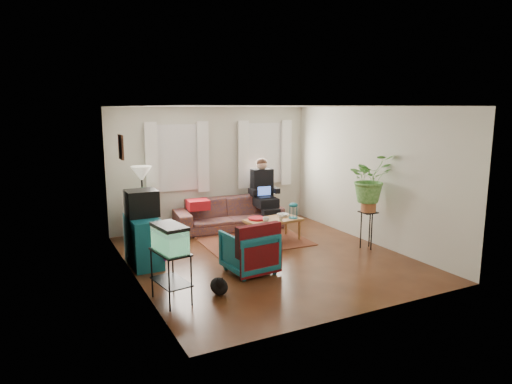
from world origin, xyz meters
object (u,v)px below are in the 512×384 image
dresser (143,241)px  coffee_table (273,230)px  plant_stand (367,230)px  armchair (249,249)px  sofa (228,209)px  aquarium_stand (171,276)px  side_table (144,221)px

dresser → coffee_table: bearing=4.4°
dresser → plant_stand: size_ratio=1.29×
armchair → dresser: bearing=-42.7°
sofa → armchair: 2.65m
sofa → armchair: (-0.73, -2.54, -0.07)m
aquarium_stand → armchair: bearing=11.9°
armchair → plant_stand: armchair is taller
side_table → armchair: 2.75m
plant_stand → dresser: bearing=166.3°
sofa → coffee_table: (0.43, -1.22, -0.22)m
side_table → armchair: bearing=-66.8°
armchair → sofa: bearing=-111.4°
aquarium_stand → coffee_table: bearing=26.8°
aquarium_stand → side_table: bearing=74.6°
dresser → aquarium_stand: (-0.01, -1.63, -0.06)m
dresser → aquarium_stand: 1.63m
armchair → coffee_table: size_ratio=0.70×
side_table → coffee_table: bearing=-28.2°
sofa → dresser: (-2.15, -1.46, -0.04)m
aquarium_stand → coffee_table: aquarium_stand is taller
dresser → plant_stand: dresser is taller
sofa → dresser: bearing=-140.3°
aquarium_stand → armchair: (1.43, 0.54, 0.02)m
sofa → coffee_table: size_ratio=2.13×
coffee_table → side_table: bearing=145.7°
coffee_table → aquarium_stand: bearing=-150.5°
side_table → coffee_table: size_ratio=0.72×
sofa → aquarium_stand: 3.77m
sofa → aquarium_stand: size_ratio=3.23×
sofa → plant_stand: (1.76, -2.41, -0.10)m
sofa → dresser: size_ratio=2.52×
armchair → coffee_table: armchair is taller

